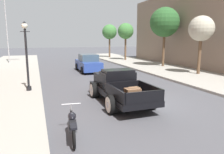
{
  "coord_description": "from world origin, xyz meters",
  "views": [
    {
      "loc": [
        -4.69,
        -9.34,
        3.04
      ],
      "look_at": [
        -0.85,
        1.44,
        1.0
      ],
      "focal_mm": 34.27,
      "sensor_mm": 36.0,
      "label": 1
    }
  ],
  "objects": [
    {
      "name": "car_background_blue",
      "position": [
        -0.09,
        10.29,
        0.77
      ],
      "size": [
        1.88,
        4.31,
        1.65
      ],
      "color": "#284293",
      "rests_on": "ground"
    },
    {
      "name": "street_tree_nearest",
      "position": [
        8.12,
        4.97,
        3.83
      ],
      "size": [
        2.06,
        2.06,
        4.76
      ],
      "color": "brown",
      "rests_on": "sidewalk_right"
    },
    {
      "name": "street_lamp_near",
      "position": [
        -5.18,
        3.43,
        2.39
      ],
      "size": [
        0.5,
        0.32,
        3.85
      ],
      "color": "black",
      "rests_on": "sidewalk_left"
    },
    {
      "name": "ground_plane",
      "position": [
        0.0,
        0.0,
        0.0
      ],
      "size": [
        140.0,
        140.0,
        0.0
      ],
      "primitive_type": "plane",
      "color": "#47474C"
    },
    {
      "name": "street_tree_third",
      "position": [
        7.17,
        18.37,
        4.07
      ],
      "size": [
        2.19,
        2.19,
        5.06
      ],
      "color": "brown",
      "rests_on": "sidewalk_right"
    },
    {
      "name": "hotrod_truck_black",
      "position": [
        -0.98,
        0.19,
        0.75
      ],
      "size": [
        2.22,
        4.96,
        1.58
      ],
      "color": "black",
      "rests_on": "ground"
    },
    {
      "name": "street_tree_second",
      "position": [
        8.19,
        10.44,
        4.75
      ],
      "size": [
        3.07,
        3.07,
        6.16
      ],
      "color": "brown",
      "rests_on": "sidewalk_right"
    },
    {
      "name": "street_tree_farthest",
      "position": [
        6.46,
        23.16,
        4.11
      ],
      "size": [
        2.31,
        2.31,
        5.16
      ],
      "color": "brown",
      "rests_on": "sidewalk_right"
    },
    {
      "name": "motorcycle_parked",
      "position": [
        -3.75,
        -3.01,
        0.44
      ],
      "size": [
        0.62,
        2.11,
        0.93
      ],
      "color": "black",
      "rests_on": "ground"
    },
    {
      "name": "flagpole",
      "position": [
        -7.55,
        19.36,
        5.77
      ],
      "size": [
        1.74,
        0.16,
        9.16
      ],
      "color": "#B2B2B7",
      "rests_on": "sidewalk_left"
    }
  ]
}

